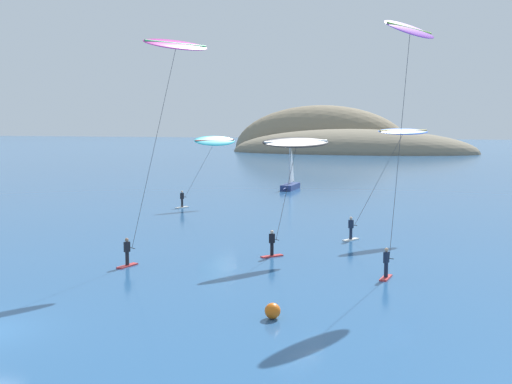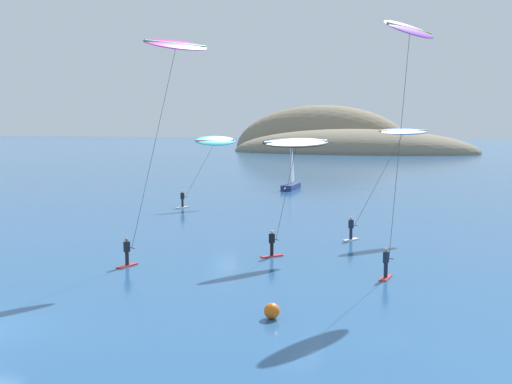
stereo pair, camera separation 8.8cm
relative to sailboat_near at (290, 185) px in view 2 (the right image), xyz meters
name	(u,v)px [view 2 (the right image)]	position (x,y,z in m)	size (l,w,h in m)	color
headland_island	(333,151)	(-13.33, 105.29, -0.64)	(71.20, 38.37, 26.63)	#84755B
sailboat_near	(290,185)	(0.00, 0.00, 0.00)	(1.48, 5.90, 5.70)	navy
kitesurfer_blue	(399,140)	(15.52, -28.58, 6.54)	(5.98, 7.21, 8.11)	silver
kitesurfer_cyan	(213,145)	(-4.04, -16.66, 5.47)	(4.77, 6.38, 7.15)	silver
kitesurfer_magenta	(171,65)	(2.78, -41.55, 11.37)	(3.92, 6.50, 13.65)	red
kitesurfer_purple	(408,46)	(16.84, -41.20, 12.06)	(3.46, 5.66, 14.12)	red
kitesurfer_black	(295,150)	(9.64, -37.80, 6.06)	(4.24, 5.52, 7.61)	red
marker_buoy	(272,311)	(12.03, -51.84, -0.29)	(0.70, 0.70, 0.70)	orange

